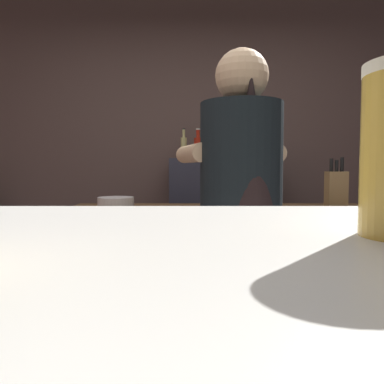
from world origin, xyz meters
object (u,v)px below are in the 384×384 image
object	(u,v)px
bottle_soy	(263,150)
bottle_vinegar	(228,147)
knife_block	(338,190)
mixing_bowl	(117,202)
bottle_hot_sauce	(185,147)
chefs_knife	(286,209)
bottle_olive_oil	(199,147)
bartender	(243,217)

from	to	relation	value
bottle_soy	bottle_vinegar	xyz separation A→B (m)	(-0.31, -0.06, 0.02)
knife_block	bottle_vinegar	xyz separation A→B (m)	(-0.46, 1.30, 0.29)
mixing_bowl	bottle_hot_sauce	size ratio (longest dim) A/B	0.79
bottle_hot_sauce	knife_block	bearing A→B (deg)	-56.86
bottle_soy	knife_block	bearing A→B (deg)	-84.02
chefs_knife	bottle_vinegar	world-z (taller)	bottle_vinegar
mixing_bowl	chefs_knife	world-z (taller)	mixing_bowl
bottle_vinegar	chefs_knife	bearing A→B (deg)	-81.99
bottle_vinegar	mixing_bowl	bearing A→B (deg)	-121.79
knife_block	bottle_soy	world-z (taller)	bottle_soy
knife_block	bottle_olive_oil	distance (m)	1.47
bottle_hot_sauce	bottle_vinegar	size ratio (longest dim) A/B	1.03
bottle_olive_oil	bartender	bearing A→B (deg)	-84.70
mixing_bowl	bottle_soy	size ratio (longest dim) A/B	1.06
bartender	bottle_soy	size ratio (longest dim) A/B	8.65
knife_block	bottle_vinegar	bearing A→B (deg)	109.41
mixing_bowl	bottle_hot_sauce	bearing A→B (deg)	72.71
bartender	chefs_knife	world-z (taller)	bartender
chefs_knife	bottle_hot_sauce	xyz separation A→B (m)	(-0.55, 1.28, 0.39)
bottle_hot_sauce	bottle_olive_oil	xyz separation A→B (m)	(0.12, -0.01, -0.00)
bartender	bottle_soy	distance (m)	1.86
bottle_soy	bottle_hot_sauce	bearing A→B (deg)	-172.20
bottle_vinegar	bottle_olive_oil	bearing A→B (deg)	-170.72
mixing_bowl	bottle_soy	bearing A→B (deg)	49.93
bottle_soy	bottle_hot_sauce	size ratio (longest dim) A/B	0.74
knife_block	mixing_bowl	bearing A→B (deg)	174.04
bartender	knife_block	size ratio (longest dim) A/B	5.97
knife_block	bottle_hot_sauce	bearing A→B (deg)	123.14
bottle_soy	bottle_olive_oil	size ratio (longest dim) A/B	0.75
bottle_hot_sauce	chefs_knife	bearing A→B (deg)	-66.53
bartender	bottle_hot_sauce	bearing A→B (deg)	-4.81
mixing_bowl	bottle_olive_oil	xyz separation A→B (m)	(0.48, 1.13, 0.37)
mixing_bowl	bottle_soy	distance (m)	1.65
bartender	bottle_hot_sauce	distance (m)	1.75
bottle_soy	bottle_vinegar	world-z (taller)	bottle_vinegar
bartender	bottle_olive_oil	xyz separation A→B (m)	(-0.16, 1.67, 0.38)
bartender	knife_block	xyz separation A→B (m)	(0.55, 0.42, 0.09)
bottle_vinegar	knife_block	bearing A→B (deg)	-70.59
bartender	knife_block	distance (m)	0.70
bottle_hot_sauce	bottle_olive_oil	world-z (taller)	bottle_hot_sauce
bottle_soy	bottle_olive_oil	distance (m)	0.57
knife_block	bottle_vinegar	size ratio (longest dim) A/B	1.11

